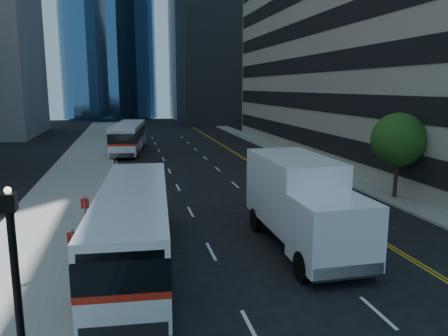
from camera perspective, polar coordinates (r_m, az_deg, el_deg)
name	(u,v)px	position (r m, az deg, el deg)	size (l,w,h in m)	color
ground	(309,263)	(17.66, 11.05, -12.06)	(160.00, 160.00, 0.00)	black
sidewalk_west	(85,163)	(40.62, -17.70, 0.62)	(5.00, 90.00, 0.15)	gray
sidewalk_east	(292,156)	(43.38, 8.87, 1.61)	(2.00, 90.00, 0.15)	gray
street_tree	(398,140)	(27.93, 21.83, 3.45)	(3.20, 3.20, 5.10)	#332114
lamp_post	(17,289)	(10.03, -25.44, -14.10)	(0.28, 0.28, 4.56)	black
bus_front	(134,224)	(17.03, -11.69, -7.18)	(3.27, 11.59, 2.95)	silver
bus_rear	(129,137)	(46.59, -12.34, 4.03)	(3.87, 11.80, 2.99)	white
box_truck	(302,202)	(18.57, 10.20, -4.43)	(2.81, 7.89, 3.77)	white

